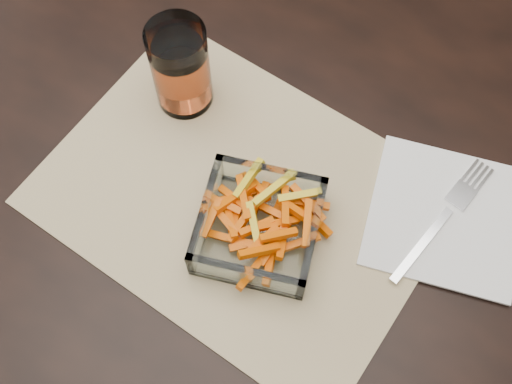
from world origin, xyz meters
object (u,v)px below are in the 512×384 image
at_px(tumbler, 181,70).
at_px(glass_bowl, 259,228).
at_px(dining_table, 167,139).
at_px(fork, 444,216).

bearing_deg(tumbler, glass_bowl, -34.12).
height_order(dining_table, tumbler, tumbler).
xyz_separation_m(tumbler, fork, (0.35, 0.01, -0.05)).
bearing_deg(tumbler, dining_table, -131.37).
bearing_deg(glass_bowl, fork, 34.94).
relative_size(dining_table, fork, 8.34).
distance_m(dining_table, fork, 0.39).
bearing_deg(dining_table, tumbler, 48.63).
bearing_deg(dining_table, glass_bowl, -24.47).
bearing_deg(glass_bowl, dining_table, 155.53).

